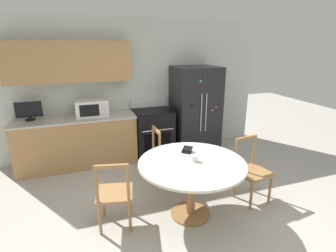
{
  "coord_description": "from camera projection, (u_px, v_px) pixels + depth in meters",
  "views": [
    {
      "loc": [
        -1.09,
        -2.4,
        2.17
      ],
      "look_at": [
        0.14,
        1.15,
        0.95
      ],
      "focal_mm": 28.0,
      "sensor_mm": 36.0,
      "label": 1
    }
  ],
  "objects": [
    {
      "name": "wallet",
      "position": [
        187.0,
        150.0,
        3.5
      ],
      "size": [
        0.17,
        0.17,
        0.07
      ],
      "color": "black",
      "rests_on": "dining_table"
    },
    {
      "name": "dining_table",
      "position": [
        192.0,
        171.0,
        3.26
      ],
      "size": [
        1.33,
        1.33,
        0.75
      ],
      "color": "beige",
      "rests_on": "ground_plane"
    },
    {
      "name": "kitchen_counter",
      "position": [
        78.0,
        141.0,
        4.71
      ],
      "size": [
        2.07,
        0.64,
        0.9
      ],
      "color": "#AD7F4C",
      "rests_on": "ground_plane"
    },
    {
      "name": "refrigerator",
      "position": [
        195.0,
        110.0,
        5.23
      ],
      "size": [
        0.87,
        0.75,
        1.71
      ],
      "color": "black",
      "rests_on": "ground_plane"
    },
    {
      "name": "ground_plane",
      "position": [
        188.0,
        229.0,
        3.16
      ],
      "size": [
        14.0,
        14.0,
        0.0
      ],
      "primitive_type": "plane",
      "color": "#B2ADA3"
    },
    {
      "name": "countertop_tv",
      "position": [
        29.0,
        110.0,
        4.36
      ],
      "size": [
        0.41,
        0.16,
        0.32
      ],
      "color": "black",
      "rests_on": "kitchen_counter"
    },
    {
      "name": "oven_range",
      "position": [
        153.0,
        132.0,
        5.12
      ],
      "size": [
        0.71,
        0.68,
        1.08
      ],
      "color": "black",
      "rests_on": "ground_plane"
    },
    {
      "name": "back_wall",
      "position": [
        121.0,
        82.0,
        4.95
      ],
      "size": [
        5.2,
        0.44,
        2.6
      ],
      "color": "silver",
      "rests_on": "ground_plane"
    },
    {
      "name": "dining_chair_left",
      "position": [
        115.0,
        194.0,
        3.11
      ],
      "size": [
        0.5,
        0.5,
        0.9
      ],
      "rotation": [
        0.0,
        0.0,
        6.06
      ],
      "color": "#9E7042",
      "rests_on": "ground_plane"
    },
    {
      "name": "dining_chair_right",
      "position": [
        252.0,
        171.0,
        3.66
      ],
      "size": [
        0.47,
        0.47,
        0.9
      ],
      "rotation": [
        0.0,
        0.0,
        3.27
      ],
      "color": "#9E7042",
      "rests_on": "ground_plane"
    },
    {
      "name": "candle_glass",
      "position": [
        194.0,
        159.0,
        3.23
      ],
      "size": [
        0.1,
        0.1,
        0.08
      ],
      "color": "silver",
      "rests_on": "dining_table"
    },
    {
      "name": "microwave",
      "position": [
        92.0,
        108.0,
        4.64
      ],
      "size": [
        0.56,
        0.36,
        0.29
      ],
      "color": "white",
      "rests_on": "kitchen_counter"
    },
    {
      "name": "dining_chair_far",
      "position": [
        166.0,
        156.0,
        4.17
      ],
      "size": [
        0.42,
        0.42,
        0.9
      ],
      "rotation": [
        0.0,
        0.0,
        4.72
      ],
      "color": "#9E7042",
      "rests_on": "ground_plane"
    }
  ]
}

